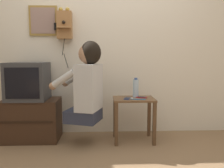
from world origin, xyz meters
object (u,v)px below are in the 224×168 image
at_px(framed_picture, 43,21).
at_px(cell_phone_held, 127,98).
at_px(toothbrush, 137,99).
at_px(person, 87,83).
at_px(water_bottle, 136,88).
at_px(wall_phone_antique, 64,25).
at_px(television, 28,81).
at_px(cell_phone_spare, 142,97).

relative_size(framed_picture, cell_phone_held, 2.77).
bearing_deg(toothbrush, cell_phone_held, 71.82).
height_order(person, water_bottle, person).
distance_m(wall_phone_antique, toothbrush, 1.32).
xyz_separation_m(person, wall_phone_antique, (-0.30, 0.41, 0.70)).
height_order(television, cell_phone_spare, television).
xyz_separation_m(person, cell_phone_held, (0.47, 0.07, -0.20)).
relative_size(television, wall_phone_antique, 0.60).
height_order(framed_picture, water_bottle, framed_picture).
bearing_deg(toothbrush, framed_picture, 76.95).
height_order(television, framed_picture, framed_picture).
distance_m(water_bottle, toothbrush, 0.21).
distance_m(cell_phone_held, toothbrush, 0.12).
xyz_separation_m(cell_phone_held, water_bottle, (0.12, 0.13, 0.11)).
bearing_deg(toothbrush, person, 99.36).
relative_size(cell_phone_held, cell_phone_spare, 0.99).
xyz_separation_m(person, cell_phone_spare, (0.65, 0.13, -0.20)).
xyz_separation_m(television, cell_phone_spare, (1.37, -0.06, -0.20)).
xyz_separation_m(wall_phone_antique, toothbrush, (0.88, -0.40, -0.89)).
xyz_separation_m(cell_phone_spare, toothbrush, (-0.07, -0.12, 0.00)).
height_order(wall_phone_antique, toothbrush, wall_phone_antique).
height_order(person, cell_phone_spare, person).
xyz_separation_m(television, framed_picture, (0.14, 0.27, 0.75)).
distance_m(cell_phone_held, cell_phone_spare, 0.20).
bearing_deg(framed_picture, cell_phone_held, -20.31).
bearing_deg(toothbrush, television, 90.18).
bearing_deg(toothbrush, cell_phone_spare, -24.48).
distance_m(person, toothbrush, 0.61).
bearing_deg(wall_phone_antique, television, -151.86).
bearing_deg(person, toothbrush, -70.45).
height_order(wall_phone_antique, cell_phone_spare, wall_phone_antique).
height_order(person, cell_phone_held, person).
bearing_deg(water_bottle, television, -179.63).
distance_m(cell_phone_spare, toothbrush, 0.14).
distance_m(wall_phone_antique, cell_phone_spare, 1.34).
bearing_deg(framed_picture, cell_phone_spare, -14.70).
height_order(person, television, person).
bearing_deg(person, television, 93.23).
xyz_separation_m(cell_phone_spare, water_bottle, (-0.07, 0.06, 0.11)).
bearing_deg(cell_phone_spare, person, 127.69).
bearing_deg(water_bottle, person, -161.37).
bearing_deg(cell_phone_spare, television, 113.79).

